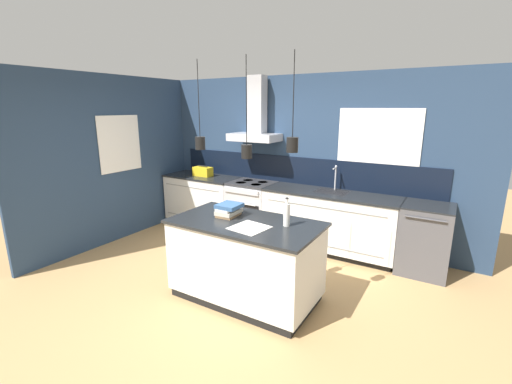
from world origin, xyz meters
name	(u,v)px	position (x,y,z in m)	size (l,w,h in m)	color
ground_plane	(223,287)	(0.00, 0.00, 0.00)	(16.00, 16.00, 0.00)	tan
wall_back	(294,156)	(-0.03, 2.00, 1.36)	(5.60, 2.21, 2.60)	navy
wall_left	(127,158)	(-2.43, 0.70, 1.30)	(0.08, 3.80, 2.60)	navy
counter_run_left	(204,200)	(-1.68, 1.69, 0.46)	(1.38, 0.64, 0.91)	black
counter_run_sink	(329,222)	(0.71, 1.69, 0.46)	(1.98, 0.64, 1.28)	black
oven_range	(252,209)	(-0.64, 1.69, 0.46)	(0.72, 0.66, 0.91)	#B5B5BA
dishwasher	(425,239)	(2.00, 1.69, 0.46)	(0.61, 0.65, 0.91)	#4C4C51
kitchen_island	(246,260)	(0.35, -0.04, 0.46)	(1.63, 0.89, 0.91)	black
bottle_on_island	(287,214)	(0.79, 0.06, 1.04)	(0.07, 0.07, 0.30)	silver
book_stack	(229,209)	(0.08, 0.04, 0.98)	(0.25, 0.33, 0.14)	olive
red_supply_box	(228,212)	(0.06, 0.04, 0.95)	(0.18, 0.13, 0.09)	red
paper_pile	(249,228)	(0.50, -0.19, 0.91)	(0.39, 0.39, 0.01)	silver
yellow_toolbox	(203,171)	(-1.67, 1.69, 0.99)	(0.34, 0.18, 0.19)	gold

